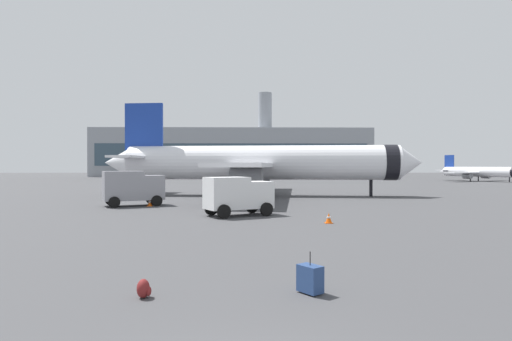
% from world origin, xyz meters
% --- Properties ---
extents(airplane_at_gate, '(35.76, 32.34, 10.50)m').
position_xyz_m(airplane_at_gate, '(1.37, 42.09, 3.66)').
color(airplane_at_gate, white).
rests_on(airplane_at_gate, ground).
extents(airplane_taxiing, '(17.09, 18.57, 5.82)m').
position_xyz_m(airplane_taxiing, '(49.97, 85.57, 2.03)').
color(airplane_taxiing, white).
rests_on(airplane_taxiing, ground).
extents(service_truck, '(5.28, 4.04, 2.90)m').
position_xyz_m(service_truck, '(-9.53, 30.11, 1.61)').
color(service_truck, gray).
rests_on(service_truck, ground).
extents(cargo_van, '(4.83, 3.86, 2.60)m').
position_xyz_m(cargo_van, '(-0.63, 22.84, 1.45)').
color(cargo_van, white).
rests_on(cargo_van, ground).
extents(safety_cone_near, '(0.44, 0.44, 0.60)m').
position_xyz_m(safety_cone_near, '(-8.04, 29.83, 0.29)').
color(safety_cone_near, '#F2590C').
rests_on(safety_cone_near, ground).
extents(safety_cone_mid, '(0.44, 0.44, 0.61)m').
position_xyz_m(safety_cone_mid, '(4.73, 18.97, 0.30)').
color(safety_cone_mid, '#F2590C').
rests_on(safety_cone_mid, ground).
extents(rolling_suitcase, '(0.70, 0.75, 1.10)m').
position_xyz_m(rolling_suitcase, '(1.62, 5.32, 0.39)').
color(rolling_suitcase, navy).
rests_on(rolling_suitcase, ground).
extents(traveller_backpack, '(0.36, 0.40, 0.48)m').
position_xyz_m(traveller_backpack, '(-2.64, 5.03, 0.23)').
color(traveller_backpack, maroon).
rests_on(traveller_backpack, ground).
extents(terminal_building, '(86.13, 19.71, 26.89)m').
position_xyz_m(terminal_building, '(-4.36, 132.96, 7.57)').
color(terminal_building, gray).
rests_on(terminal_building, ground).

